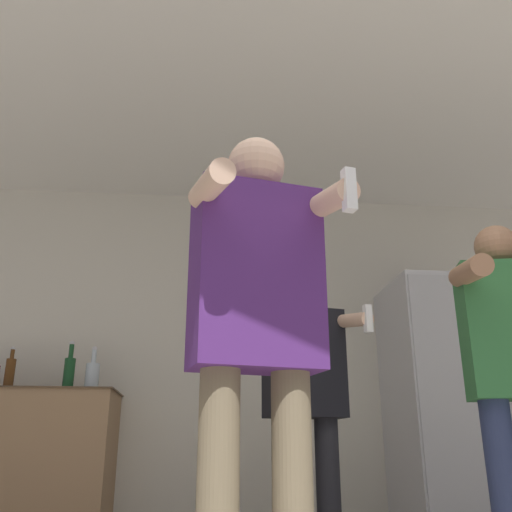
% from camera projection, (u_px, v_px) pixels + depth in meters
% --- Properties ---
extents(wall_back, '(7.00, 0.06, 2.55)m').
position_uv_depth(wall_back, '(258.00, 357.00, 4.21)').
color(wall_back, beige).
rests_on(wall_back, ground_plane).
extents(ceiling_slab, '(7.00, 3.70, 0.05)m').
position_uv_depth(ceiling_slab, '(286.00, 71.00, 3.13)').
color(ceiling_slab, silver).
rests_on(ceiling_slab, wall_back).
extents(refrigerator, '(0.68, 0.76, 1.74)m').
position_uv_depth(refrigerator, '(447.00, 411.00, 3.82)').
color(refrigerator, silver).
rests_on(refrigerator, ground_plane).
extents(counter, '(1.34, 0.57, 0.98)m').
position_uv_depth(counter, '(2.00, 472.00, 3.53)').
color(counter, '#997551').
rests_on(counter, ground_plane).
extents(bottle_brown_liquor, '(0.06, 0.06, 0.27)m').
position_uv_depth(bottle_brown_liquor, '(10.00, 372.00, 3.66)').
color(bottle_brown_liquor, '#563314').
rests_on(bottle_brown_liquor, counter).
extents(bottle_dark_rum, '(0.07, 0.07, 0.32)m').
position_uv_depth(bottle_dark_rum, '(69.00, 371.00, 3.69)').
color(bottle_dark_rum, '#194723').
rests_on(bottle_dark_rum, counter).
extents(bottle_tall_gin, '(0.09, 0.09, 0.28)m').
position_uv_depth(bottle_tall_gin, '(92.00, 375.00, 3.70)').
color(bottle_tall_gin, silver).
rests_on(bottle_tall_gin, counter).
extents(person_woman_foreground, '(0.54, 0.51, 1.66)m').
position_uv_depth(person_woman_foreground, '(257.00, 323.00, 1.85)').
color(person_woman_foreground, '#75664C').
rests_on(person_woman_foreground, ground_plane).
extents(person_spectator_back, '(0.54, 0.57, 1.55)m').
position_uv_depth(person_spectator_back, '(305.00, 389.00, 3.02)').
color(person_spectator_back, black).
rests_on(person_spectator_back, ground_plane).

